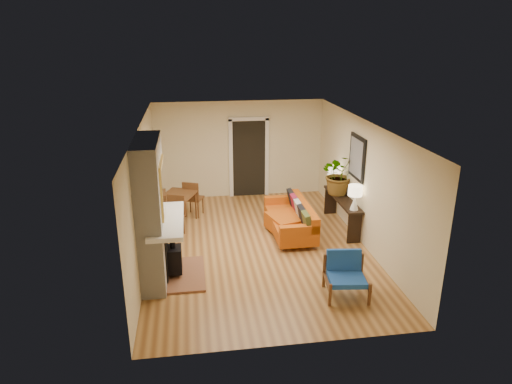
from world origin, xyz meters
TOP-DOWN VIEW (x-y plane):
  - room_shell at (0.60, 2.63)m, footprint 6.50×6.50m
  - fireplace at (-2.00, -1.00)m, footprint 1.09×1.68m
  - sofa at (0.90, 0.58)m, footprint 0.85×1.96m
  - ottoman at (0.80, 0.60)m, footprint 1.04×1.04m
  - blue_chair at (1.23, -2.01)m, footprint 0.78×0.76m
  - dining_table at (-1.58, 1.40)m, footprint 1.13×1.70m
  - console_table at (2.07, 0.71)m, footprint 0.34×1.85m
  - lamp_near at (2.07, -0.02)m, footprint 0.30×0.30m
  - lamp_far at (2.07, 1.42)m, footprint 0.30×0.30m
  - houseplant at (2.06, 1.00)m, footprint 0.88×0.77m

SIDE VIEW (x-z plane):
  - ottoman at x=0.80m, z-range 0.03..0.46m
  - sofa at x=0.90m, z-range -0.05..0.72m
  - blue_chair at x=1.23m, z-range 0.03..0.76m
  - console_table at x=2.07m, z-range 0.21..0.94m
  - dining_table at x=-1.58m, z-range 0.14..1.04m
  - lamp_near at x=2.07m, z-range 0.79..1.33m
  - lamp_far at x=2.07m, z-range 0.79..1.33m
  - houseplant at x=2.06m, z-range 0.73..1.69m
  - room_shell at x=0.60m, z-range -2.01..4.49m
  - fireplace at x=-2.00m, z-range -0.06..2.54m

